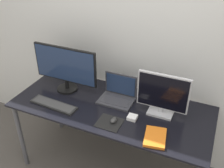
# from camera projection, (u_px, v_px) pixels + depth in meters

# --- Properties ---
(wall_back) EXTENTS (7.00, 0.05, 2.50)m
(wall_back) POSITION_uv_depth(u_px,v_px,m) (131.00, 38.00, 2.39)
(wall_back) COLOR silver
(wall_back) RESTS_ON ground_plane
(desk) EXTENTS (1.74, 0.74, 0.77)m
(desk) POSITION_uv_depth(u_px,v_px,m) (111.00, 114.00, 2.34)
(desk) COLOR black
(desk) RESTS_ON ground_plane
(monitor_left) EXTENTS (0.63, 0.20, 0.44)m
(monitor_left) POSITION_uv_depth(u_px,v_px,m) (65.00, 67.00, 2.41)
(monitor_left) COLOR black
(monitor_left) RESTS_ON desk
(monitor_right) EXTENTS (0.42, 0.15, 0.37)m
(monitor_right) POSITION_uv_depth(u_px,v_px,m) (163.00, 95.00, 2.11)
(monitor_right) COLOR #B2B2B7
(monitor_right) RESTS_ON desk
(laptop) EXTENTS (0.31, 0.22, 0.23)m
(laptop) POSITION_uv_depth(u_px,v_px,m) (118.00, 94.00, 2.36)
(laptop) COLOR #333338
(laptop) RESTS_ON desk
(keyboard) EXTENTS (0.45, 0.14, 0.02)m
(keyboard) POSITION_uv_depth(u_px,v_px,m) (54.00, 105.00, 2.30)
(keyboard) COLOR black
(keyboard) RESTS_ON desk
(mousepad) EXTENTS (0.20, 0.18, 0.00)m
(mousepad) POSITION_uv_depth(u_px,v_px,m) (109.00, 123.00, 2.10)
(mousepad) COLOR black
(mousepad) RESTS_ON desk
(mouse) EXTENTS (0.04, 0.07, 0.04)m
(mouse) POSITION_uv_depth(u_px,v_px,m) (113.00, 120.00, 2.09)
(mouse) COLOR #333333
(mouse) RESTS_ON mousepad
(book) EXTENTS (0.19, 0.24, 0.02)m
(book) POSITION_uv_depth(u_px,v_px,m) (155.00, 137.00, 1.94)
(book) COLOR orange
(book) RESTS_ON desk
(power_brick) EXTENTS (0.08, 0.07, 0.03)m
(power_brick) POSITION_uv_depth(u_px,v_px,m) (132.00, 117.00, 2.13)
(power_brick) COLOR white
(power_brick) RESTS_ON desk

